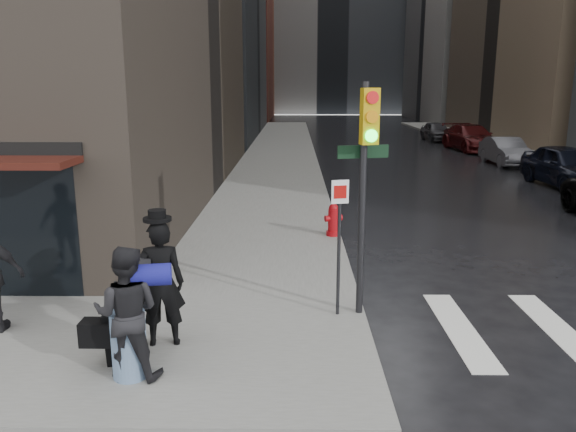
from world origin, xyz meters
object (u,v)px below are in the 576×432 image
parked_car_4 (437,131)px  man_jeans (127,312)px  traffic_light (363,169)px  parked_car_1 (567,166)px  parked_car_3 (471,138)px  parked_car_2 (506,151)px  fire_hydrant (333,221)px  man_overcoat (152,291)px

parked_car_4 → man_jeans: bearing=-112.3°
traffic_light → parked_car_1: size_ratio=0.79×
man_jeans → parked_car_3: size_ratio=0.33×
parked_car_1 → parked_car_4: 19.05m
parked_car_2 → fire_hydrant: bearing=-123.7°
fire_hydrant → parked_car_1: size_ratio=0.17×
fire_hydrant → parked_car_2: bearing=56.3°
man_jeans → traffic_light: 4.14m
man_overcoat → parked_car_3: man_overcoat is taller
parked_car_3 → man_overcoat: bearing=-120.4°
man_jeans → parked_car_2: size_ratio=0.43×
man_overcoat → traffic_light: traffic_light is taller
fire_hydrant → parked_car_2: (9.59, 14.37, 0.16)m
man_jeans → fire_hydrant: 7.82m
traffic_light → parked_car_2: (9.50, 19.44, -1.91)m
parked_car_3 → traffic_light: bearing=-115.7°
parked_car_2 → parked_car_4: size_ratio=1.03×
fire_hydrant → man_jeans: bearing=-113.7°
parked_car_1 → parked_car_2: parked_car_1 is taller
man_jeans → parked_car_3: (12.92, 27.87, -0.25)m
parked_car_4 → parked_car_2: bearing=-90.9°
fire_hydrant → parked_car_4: bearing=71.1°
parked_car_1 → parked_car_3: (0.15, 12.70, -0.03)m
man_jeans → parked_car_4: size_ratio=0.44×
man_jeans → parked_car_1: (12.77, 15.17, -0.22)m
traffic_light → parked_car_4: (9.18, 32.14, -1.91)m
fire_hydrant → parked_car_2: parked_car_2 is taller
man_jeans → traffic_light: bearing=-147.0°
man_jeans → parked_car_4: man_jeans is taller
traffic_light → parked_car_2: size_ratio=0.91×
man_jeans → parked_car_1: bearing=-129.9°
fire_hydrant → parked_car_4: size_ratio=0.21×
parked_car_1 → man_jeans: bearing=-133.3°
fire_hydrant → parked_car_3: (9.79, 20.72, 0.27)m
parked_car_1 → fire_hydrant: bearing=-143.4°
man_overcoat → man_jeans: man_overcoat is taller
man_jeans → parked_car_4: 36.40m
traffic_light → parked_car_3: (9.70, 25.79, -1.81)m
traffic_light → parked_car_4: traffic_light is taller
parked_car_2 → man_jeans: bearing=-120.5°
parked_car_1 → parked_car_3: size_ratio=0.89×
parked_car_1 → parked_car_4: bearing=87.9°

